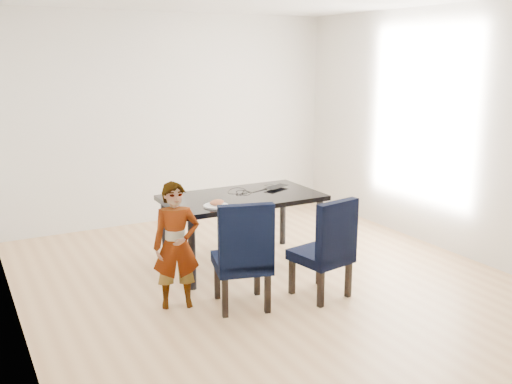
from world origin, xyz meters
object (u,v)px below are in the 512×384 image
chair_right (321,247)px  chair_left (241,253)px  dining_table (242,230)px  plate (216,206)px  child (176,246)px  laptop (273,187)px

chair_right → chair_left: bearing=158.6°
dining_table → plate: 0.63m
chair_left → child: (-0.50, 0.26, 0.07)m
chair_right → child: bearing=151.5°
child → plate: bearing=50.0°
dining_table → chair_left: 1.04m
child → plate: 0.70m
chair_left → chair_right: bearing=3.8°
plate → chair_right: bearing=-49.1°
dining_table → child: 1.19m
chair_right → laptop: 1.25m
dining_table → child: (-0.98, -0.65, 0.18)m
chair_right → laptop: chair_right is taller
chair_right → child: size_ratio=0.84×
chair_left → child: child is taller
dining_table → chair_left: size_ratio=1.64×
child → laptop: child is taller
chair_left → child: size_ratio=0.87×
chair_left → laptop: bearing=63.7°
plate → laptop: laptop is taller
dining_table → laptop: size_ratio=5.23×
dining_table → plate: (-0.42, -0.28, 0.38)m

